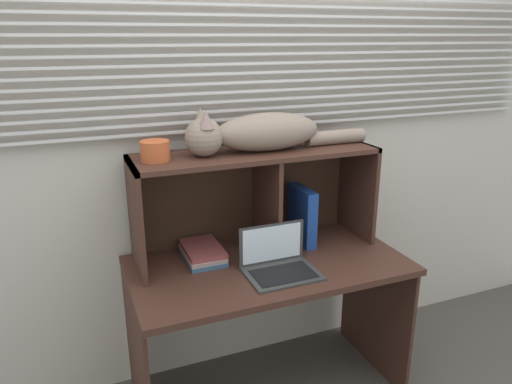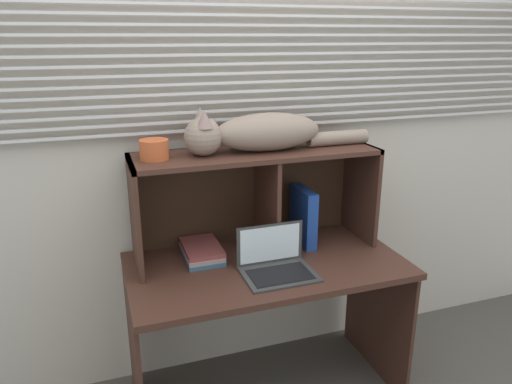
# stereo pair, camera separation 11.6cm
# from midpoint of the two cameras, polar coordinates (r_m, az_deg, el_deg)

# --- Properties ---
(back_panel_with_blinds) EXTENTS (4.40, 0.08, 2.50)m
(back_panel_with_blinds) POSITION_cam_midpoint_polar(r_m,az_deg,el_deg) (2.40, -3.36, 7.03)
(back_panel_with_blinds) COLOR beige
(back_panel_with_blinds) RESTS_ON ground
(desk) EXTENTS (1.26, 0.66, 0.72)m
(desk) POSITION_cam_midpoint_polar(r_m,az_deg,el_deg) (2.32, -0.03, -11.63)
(desk) COLOR #43261D
(desk) RESTS_ON ground
(hutch_shelf_unit) EXTENTS (1.14, 0.34, 0.49)m
(hutch_shelf_unit) POSITION_cam_midpoint_polar(r_m,az_deg,el_deg) (2.29, -1.59, 1.11)
(hutch_shelf_unit) COLOR #43261D
(hutch_shelf_unit) RESTS_ON desk
(cat) EXTENTS (0.89, 0.20, 0.21)m
(cat) POSITION_cam_midpoint_polar(r_m,az_deg,el_deg) (2.20, -1.32, 7.00)
(cat) COLOR gray
(cat) RESTS_ON hutch_shelf_unit
(laptop) EXTENTS (0.31, 0.24, 0.20)m
(laptop) POSITION_cam_midpoint_polar(r_m,az_deg,el_deg) (2.15, 1.15, -8.43)
(laptop) COLOR #373737
(laptop) RESTS_ON desk
(binder_upright) EXTENTS (0.06, 0.22, 0.28)m
(binder_upright) POSITION_cam_midpoint_polar(r_m,az_deg,el_deg) (2.41, 4.08, -2.78)
(binder_upright) COLOR #1C3F96
(binder_upright) RESTS_ON desk
(book_stack) EXTENTS (0.17, 0.27, 0.06)m
(book_stack) POSITION_cam_midpoint_polar(r_m,az_deg,el_deg) (2.29, -7.79, -7.11)
(book_stack) COLOR #345977
(book_stack) RESTS_ON desk
(small_basket) EXTENTS (0.12, 0.12, 0.09)m
(small_basket) POSITION_cam_midpoint_polar(r_m,az_deg,el_deg) (2.09, -13.38, 4.73)
(small_basket) COLOR #C1552D
(small_basket) RESTS_ON hutch_shelf_unit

